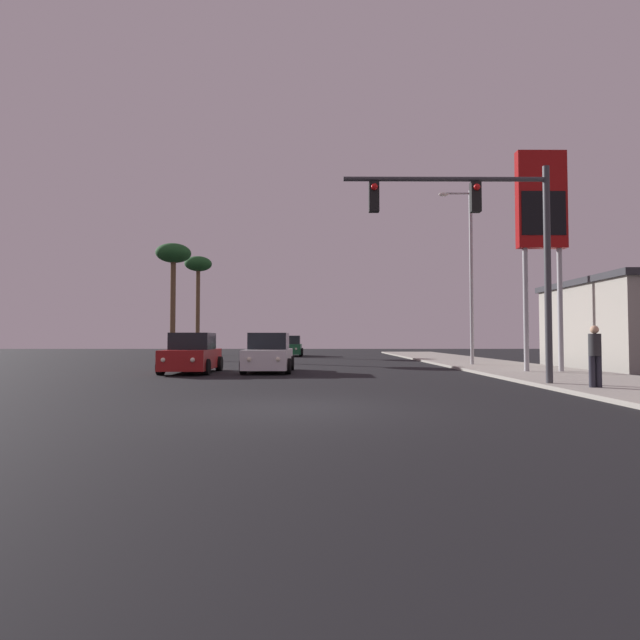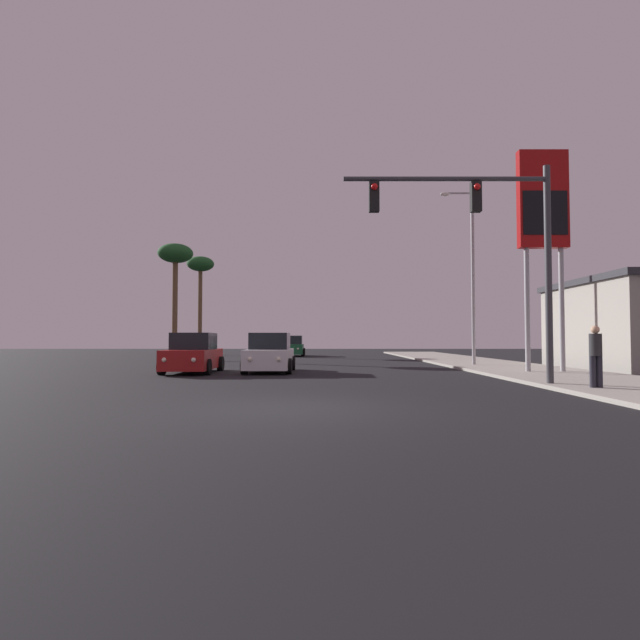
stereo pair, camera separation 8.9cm
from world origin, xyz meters
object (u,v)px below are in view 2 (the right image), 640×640
at_px(car_green, 292,347).
at_px(palm_tree_mid, 175,259).
at_px(traffic_light_mast, 490,230).
at_px(pedestrian_on_sidewalk, 595,353).
at_px(palm_tree_far, 200,269).
at_px(street_lamp, 469,267).
at_px(gas_station_sign, 542,212).
at_px(car_red, 192,355).
at_px(car_white, 269,354).

relative_size(car_green, palm_tree_mid, 0.54).
distance_m(traffic_light_mast, pedestrian_on_sidewalk, 4.51).
bearing_deg(palm_tree_far, car_green, -19.80).
bearing_deg(street_lamp, palm_tree_mid, 153.71).
bearing_deg(traffic_light_mast, palm_tree_far, 118.09).
relative_size(traffic_light_mast, pedestrian_on_sidewalk, 3.89).
xyz_separation_m(traffic_light_mast, palm_tree_far, (-15.79, 29.57, 2.96)).
xyz_separation_m(gas_station_sign, pedestrian_on_sidewalk, (-1.66, -6.67, -5.58)).
bearing_deg(car_red, traffic_light_mast, 147.34).
xyz_separation_m(gas_station_sign, palm_tree_far, (-19.79, 24.20, 1.01)).
bearing_deg(car_green, traffic_light_mast, 105.20).
bearing_deg(car_white, gas_station_sign, 173.71).
distance_m(gas_station_sign, pedestrian_on_sidewalk, 8.85).
height_order(car_white, palm_tree_far, palm_tree_far).
bearing_deg(car_red, car_white, -173.84).
relative_size(car_green, palm_tree_far, 0.49).
distance_m(car_green, street_lamp, 19.18).
bearing_deg(street_lamp, gas_station_sign, -76.04).
distance_m(gas_station_sign, palm_tree_mid, 23.81).
distance_m(street_lamp, palm_tree_mid, 19.90).
bearing_deg(palm_tree_mid, pedestrian_on_sidewalk, -50.07).
bearing_deg(street_lamp, car_green, 122.50).
xyz_separation_m(car_green, street_lamp, (10.04, -15.75, 4.36)).
bearing_deg(pedestrian_on_sidewalk, car_white, 140.12).
bearing_deg(palm_tree_far, street_lamp, -45.52).
bearing_deg(traffic_light_mast, car_green, 105.53).
xyz_separation_m(gas_station_sign, palm_tree_mid, (-19.12, 14.20, 0.33)).
bearing_deg(pedestrian_on_sidewalk, car_red, 149.32).
height_order(car_green, car_red, same).
bearing_deg(palm_tree_mid, gas_station_sign, -36.60).
bearing_deg(palm_tree_far, palm_tree_mid, -86.15).
distance_m(car_green, palm_tree_mid, 12.11).
bearing_deg(traffic_light_mast, street_lamp, 76.17).
distance_m(car_red, palm_tree_far, 24.85).
bearing_deg(car_red, gas_station_sign, 174.80).
distance_m(car_white, traffic_light_mast, 10.63).
height_order(car_green, gas_station_sign, gas_station_sign).
bearing_deg(pedestrian_on_sidewalk, gas_station_sign, 76.06).
relative_size(street_lamp, gas_station_sign, 1.00).
xyz_separation_m(car_red, traffic_light_mast, (10.44, -6.29, 3.90)).
xyz_separation_m(street_lamp, gas_station_sign, (1.35, -5.42, 1.50)).
xyz_separation_m(car_green, pedestrian_on_sidewalk, (9.73, -27.84, 0.27)).
distance_m(street_lamp, palm_tree_far, 26.44).
distance_m(car_red, traffic_light_mast, 12.80).
xyz_separation_m(car_green, car_white, (0.13, -19.82, 0.00)).
height_order(street_lamp, palm_tree_far, street_lamp).
bearing_deg(gas_station_sign, car_green, 118.27).
distance_m(car_green, palm_tree_far, 11.27).
relative_size(traffic_light_mast, street_lamp, 0.72).
height_order(car_green, car_white, same).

